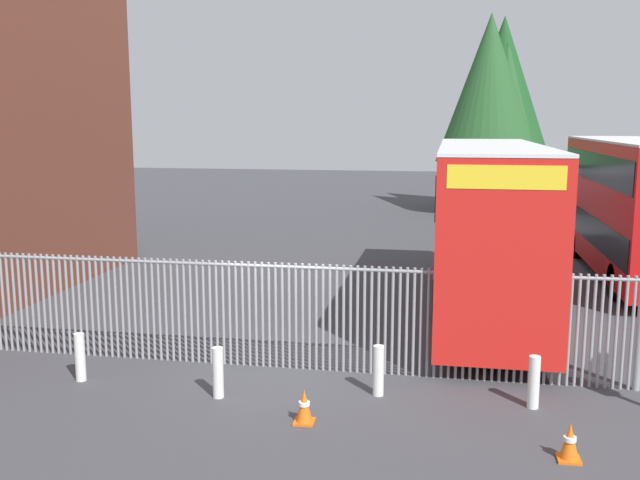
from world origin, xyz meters
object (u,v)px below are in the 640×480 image
Objects in this scene: bollard_near_right at (378,371)px; traffic_cone_mid_forecourt at (570,442)px; bollard_far_right at (534,382)px; bollard_center_front at (218,373)px; double_decker_bus_behind_fence_left at (633,202)px; traffic_cone_by_gate at (304,407)px; bollard_near_left at (80,357)px; double_decker_bus_near_gate at (488,222)px.

traffic_cone_mid_forecourt is (3.06, -2.03, -0.19)m from bollard_near_right.
bollard_center_front is at bearing -174.52° from bollard_far_right.
double_decker_bus_behind_fence_left reaches higher than traffic_cone_by_gate.
bollard_near_left is at bearing -137.07° from double_decker_bus_behind_fence_left.
double_decker_bus_behind_fence_left is 11.38× the size of bollard_far_right.
traffic_cone_by_gate is at bearing -160.69° from bollard_far_right.
double_decker_bus_behind_fence_left reaches higher than bollard_far_right.
double_decker_bus_near_gate is at bearing 95.03° from bollard_far_right.
bollard_far_right is 1.97m from traffic_cone_mid_forecourt.
bollard_far_right reaches higher than traffic_cone_by_gate.
bollard_far_right reaches higher than traffic_cone_mid_forecourt.
bollard_center_front is 5.65m from bollard_far_right.
bollard_near_left and bollard_near_right have the same top height.
double_decker_bus_near_gate is 6.89m from bollard_near_right.
traffic_cone_by_gate is (-3.30, -7.68, -2.13)m from double_decker_bus_near_gate.
bollard_near_right is at bearing 178.08° from bollard_far_right.
double_decker_bus_behind_fence_left is 11.38× the size of bollard_near_left.
bollard_center_front is (2.92, -0.34, 0.00)m from bollard_near_left.
bollard_near_left is 8.55m from bollard_far_right.
bollard_center_front is 1.61× the size of traffic_cone_by_gate.
bollard_near_left reaches higher than traffic_cone_mid_forecourt.
bollard_far_right is (5.63, 0.54, 0.00)m from bollard_center_front.
double_decker_bus_near_gate reaches higher than bollard_near_right.
bollard_far_right is at bearing -109.98° from double_decker_bus_behind_fence_left.
bollard_near_right is (-7.01, -11.61, -1.95)m from double_decker_bus_behind_fence_left.
bollard_center_front is (-5.07, -6.87, -1.95)m from double_decker_bus_near_gate.
bollard_far_right is at bearing 5.48° from bollard_center_front.
double_decker_bus_behind_fence_left is 12.61m from bollard_far_right.
bollard_center_front is at bearing 155.46° from traffic_cone_by_gate.
traffic_cone_mid_forecourt is at bearing -33.58° from bollard_near_right.
bollard_near_right reaches higher than traffic_cone_by_gate.
bollard_near_left is at bearing 173.35° from bollard_center_front.
double_decker_bus_behind_fence_left is 11.38× the size of bollard_near_right.
bollard_near_left and bollard_far_right have the same top height.
bollard_center_front is (-9.88, -12.25, -1.95)m from double_decker_bus_behind_fence_left.
double_decker_bus_near_gate is 8.76m from bollard_center_front.
bollard_center_front is 6.10m from traffic_cone_mid_forecourt.
traffic_cone_by_gate is (-1.10, -1.44, -0.19)m from bollard_near_right.
bollard_near_left is at bearing -177.12° from bollard_near_right.
double_decker_bus_near_gate is at bearing 95.99° from traffic_cone_mid_forecourt.
bollard_far_right is 1.61× the size of traffic_cone_mid_forecourt.
bollard_near_right is at bearing 12.40° from bollard_center_front.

